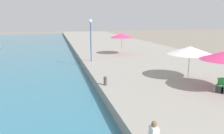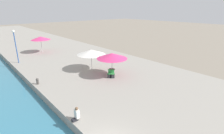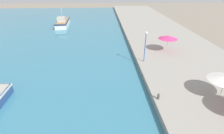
{
  "view_description": "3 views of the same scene",
  "coord_description": "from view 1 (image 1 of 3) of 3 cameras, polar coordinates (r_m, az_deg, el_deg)",
  "views": [
    {
      "loc": [
        -2.82,
        -2.85,
        5.28
      ],
      "look_at": [
        1.5,
        13.74,
        1.54
      ],
      "focal_mm": 35.0,
      "sensor_mm": 36.0,
      "label": 1
    },
    {
      "loc": [
        -4.41,
        -5.6,
        8.04
      ],
      "look_at": [
        7.77,
        8.56,
        1.74
      ],
      "focal_mm": 28.0,
      "sensor_mm": 36.0,
      "label": 2
    },
    {
      "loc": [
        -5.09,
        -2.8,
        11.84
      ],
      "look_at": [
        -4.0,
        18.0,
        1.34
      ],
      "focal_mm": 28.0,
      "sensor_mm": 36.0,
      "label": 3
    }
  ],
  "objects": [
    {
      "name": "cafe_chair_left",
      "position": [
        15.43,
        26.26,
        -4.86
      ],
      "size": [
        0.57,
        0.56,
        0.91
      ],
      "rotation": [
        0.0,
        0.0,
        2.08
      ],
      "color": "#2D2D33",
      "rests_on": "quay_promenade"
    },
    {
      "name": "mooring_bollard",
      "position": [
        15.39,
        -1.75,
        -3.5
      ],
      "size": [
        0.26,
        0.26,
        0.65
      ],
      "color": "#4C4742",
      "rests_on": "quay_promenade"
    },
    {
      "name": "cafe_table",
      "position": [
        16.04,
        27.22,
        -3.56
      ],
      "size": [
        0.8,
        0.8,
        0.74
      ],
      "color": "#333338",
      "rests_on": "quay_promenade"
    },
    {
      "name": "quay_promenade",
      "position": [
        41.58,
        0.59,
        5.53
      ],
      "size": [
        16.0,
        90.0,
        0.74
      ],
      "color": "gray",
      "rests_on": "ground_plane"
    },
    {
      "name": "cafe_umbrella_striped",
      "position": [
        29.08,
        2.59,
        8.21
      ],
      "size": [
        3.22,
        3.22,
        2.75
      ],
      "color": "#B7B7B7",
      "rests_on": "quay_promenade"
    },
    {
      "name": "lamppost",
      "position": [
        24.09,
        -5.59,
        8.81
      ],
      "size": [
        0.36,
        0.36,
        4.56
      ],
      "color": "#28519E",
      "rests_on": "quay_promenade"
    },
    {
      "name": "cafe_umbrella_white",
      "position": [
        17.9,
        19.69,
        4.15
      ],
      "size": [
        3.49,
        3.49,
        2.53
      ],
      "color": "#B7B7B7",
      "rests_on": "quay_promenade"
    }
  ]
}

